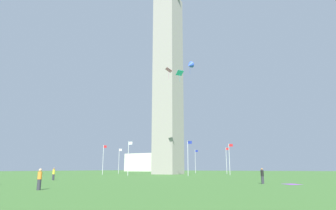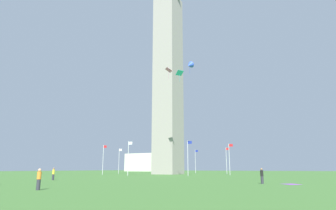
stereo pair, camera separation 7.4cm
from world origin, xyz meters
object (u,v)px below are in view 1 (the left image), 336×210
Objects in this scene: flagpole_ne at (227,159)px; picnic_blanket_near_first_person at (291,184)px; obelisk_monument at (168,69)px; flagpole_nw at (188,156)px; flagpole_n at (230,158)px; distant_building at (151,162)px; flagpole_s at (119,160)px; flagpole_e at (195,160)px; kite_pink_diamond at (169,70)px; flagpole_se at (155,160)px; kite_cyan_diamond at (180,73)px; flagpole_sw at (103,158)px; person_yellow_shirt at (54,174)px; flagpole_w at (128,157)px; kite_blue_delta at (190,65)px; person_orange_shirt at (40,179)px.

picnic_blanket_near_first_person is (24.56, -50.40, -4.26)m from flagpole_ne.
flagpole_nw is (12.73, -12.67, -26.59)m from obelisk_monument.
flagpole_n is 0.31× the size of distant_building.
flagpole_e is at bearing 45.00° from flagpole_s.
distant_building is 134.62m from picnic_blanket_near_first_person.
picnic_blanket_near_first_person is at bearing -49.68° from distant_building.
flagpole_se is at bearing 127.60° from kite_pink_diamond.
kite_pink_diamond is 103.42m from distant_building.
flagpole_sw is at bearing 165.52° from kite_cyan_diamond.
flagpole_n and flagpole_e have the same top height.
person_yellow_shirt is at bearing -104.04° from flagpole_n.
kite_pink_diamond reaches higher than distant_building.
flagpole_s is 66.96m from picnic_blanket_near_first_person.
flagpole_s is 25.34m from flagpole_w.
flagpole_s is 47.66m from kite_blue_delta.
flagpole_ne is 1.00× the size of flagpole_w.
flagpole_e is at bearing 22.50° from flagpole_se.
flagpole_s is 4.55× the size of person_yellow_shirt.
flagpole_nw is at bearing 13.58° from person_orange_shirt.
kite_blue_delta is at bearing -33.54° from flagpole_s.
kite_blue_delta reaches higher than person_yellow_shirt.
flagpole_sw is at bearing 159.38° from kite_blue_delta.
flagpole_w is (-12.67, -30.59, 0.00)m from flagpole_ne.
obelisk_monument is 67.54m from person_orange_shirt.
kite_cyan_diamond is at bearing -14.48° from flagpole_sw.
flagpole_w is (-17.92, -17.92, 0.00)m from flagpole_n.
flagpole_w is (17.92, -17.92, 0.00)m from flagpole_s.
flagpole_w is at bearing -157.50° from flagpole_nw.
kite_blue_delta is (4.89, -5.05, -0.75)m from kite_cyan_diamond.
flagpole_ne is at bearing 100.19° from kite_blue_delta.
person_orange_shirt is 0.07× the size of distant_building.
flagpole_w is at bearing -112.50° from flagpole_ne.
flagpole_n is 3.29× the size of kite_cyan_diamond.
person_orange_shirt is at bearing -51.63° from flagpole_sw.
person_orange_shirt is 24.13m from picnic_blanket_near_first_person.
obelisk_monument reaches higher than person_orange_shirt.
obelisk_monument is at bearing -52.51° from distant_building.
flagpole_e is at bearing 111.09° from kite_cyan_diamond.
flagpole_n is 25.34m from flagpole_e.
flagpole_e is 3.13× the size of kite_pink_diamond.
kite_blue_delta is (19.39, -6.82, 16.34)m from flagpole_w.
flagpole_e and flagpole_se have the same top height.
kite_pink_diamond is at bearing -52.40° from flagpole_se.
obelisk_monument is 7.95× the size of flagpole_s.
flagpole_ne is at bearing 115.98° from picnic_blanket_near_first_person.
kite_pink_diamond is (-2.35, -29.86, 19.26)m from flagpole_ne.
kite_cyan_diamond is (1.84, -32.36, 17.09)m from flagpole_ne.
flagpole_s is at bearing 135.00° from flagpole_w.
flagpole_ne is at bearing 67.50° from flagpole_w.
picnic_blanket_near_first_person is (87.04, -102.58, -4.81)m from distant_building.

